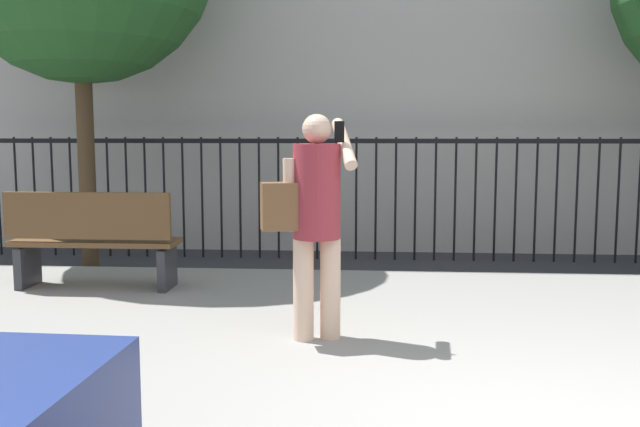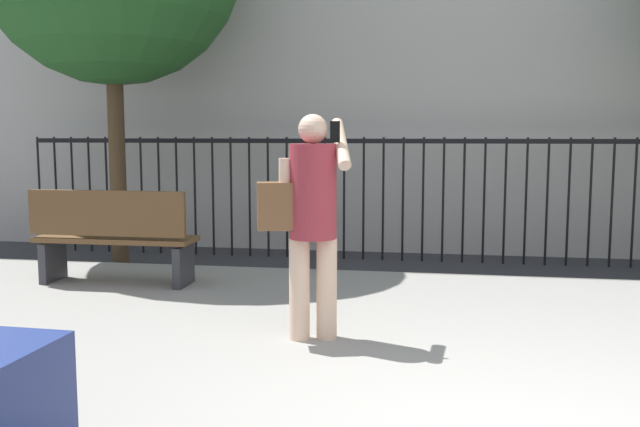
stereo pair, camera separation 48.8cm
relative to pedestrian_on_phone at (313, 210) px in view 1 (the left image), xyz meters
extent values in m
cube|color=gray|center=(1.36, 0.37, -1.02)|extent=(28.00, 4.40, 0.15)
cube|color=black|center=(1.36, 4.07, 0.45)|extent=(12.00, 0.04, 0.06)
cylinder|color=black|center=(-4.38, 4.07, -0.30)|extent=(0.03, 0.03, 1.60)
cylinder|color=black|center=(-4.12, 4.07, -0.30)|extent=(0.03, 0.03, 1.60)
cylinder|color=black|center=(-3.87, 4.07, -0.30)|extent=(0.03, 0.03, 1.60)
cylinder|color=black|center=(-3.61, 4.07, -0.30)|extent=(0.03, 0.03, 1.60)
cylinder|color=black|center=(-3.36, 4.07, -0.30)|extent=(0.03, 0.03, 1.60)
cylinder|color=black|center=(-3.10, 4.07, -0.30)|extent=(0.03, 0.03, 1.60)
cylinder|color=black|center=(-2.85, 4.07, -0.30)|extent=(0.03, 0.03, 1.60)
cylinder|color=black|center=(-2.59, 4.07, -0.30)|extent=(0.03, 0.03, 1.60)
cylinder|color=black|center=(-2.34, 4.07, -0.30)|extent=(0.03, 0.03, 1.60)
cylinder|color=black|center=(-2.08, 4.07, -0.30)|extent=(0.03, 0.03, 1.60)
cylinder|color=black|center=(-1.83, 4.07, -0.30)|extent=(0.03, 0.03, 1.60)
cylinder|color=black|center=(-1.57, 4.07, -0.30)|extent=(0.03, 0.03, 1.60)
cylinder|color=black|center=(-1.32, 4.07, -0.30)|extent=(0.03, 0.03, 1.60)
cylinder|color=black|center=(-1.06, 4.07, -0.30)|extent=(0.03, 0.03, 1.60)
cylinder|color=black|center=(-0.81, 4.07, -0.30)|extent=(0.03, 0.03, 1.60)
cylinder|color=black|center=(-0.55, 4.07, -0.30)|extent=(0.03, 0.03, 1.60)
cylinder|color=black|center=(-0.30, 4.07, -0.30)|extent=(0.03, 0.03, 1.60)
cylinder|color=black|center=(-0.04, 4.07, -0.30)|extent=(0.03, 0.03, 1.60)
cylinder|color=black|center=(0.22, 4.07, -0.30)|extent=(0.03, 0.03, 1.60)
cylinder|color=black|center=(0.47, 4.07, -0.30)|extent=(0.03, 0.03, 1.60)
cylinder|color=black|center=(0.73, 4.07, -0.30)|extent=(0.03, 0.03, 1.60)
cylinder|color=black|center=(0.98, 4.07, -0.30)|extent=(0.03, 0.03, 1.60)
cylinder|color=black|center=(1.24, 4.07, -0.30)|extent=(0.03, 0.03, 1.60)
cylinder|color=black|center=(1.49, 4.07, -0.30)|extent=(0.03, 0.03, 1.60)
cylinder|color=black|center=(1.75, 4.07, -0.30)|extent=(0.03, 0.03, 1.60)
cylinder|color=black|center=(2.00, 4.07, -0.30)|extent=(0.03, 0.03, 1.60)
cylinder|color=black|center=(2.26, 4.07, -0.30)|extent=(0.03, 0.03, 1.60)
cylinder|color=black|center=(2.51, 4.07, -0.30)|extent=(0.03, 0.03, 1.60)
cylinder|color=black|center=(2.77, 4.07, -0.30)|extent=(0.03, 0.03, 1.60)
cylinder|color=black|center=(3.02, 4.07, -0.30)|extent=(0.03, 0.03, 1.60)
cylinder|color=black|center=(3.28, 4.07, -0.30)|extent=(0.03, 0.03, 1.60)
cylinder|color=black|center=(3.53, 4.07, -0.30)|extent=(0.03, 0.03, 1.60)
cylinder|color=black|center=(3.79, 4.07, -0.30)|extent=(0.03, 0.03, 1.60)
cylinder|color=beige|center=(0.12, 0.04, -0.58)|extent=(0.15, 0.15, 0.74)
cylinder|color=beige|center=(-0.07, -0.02, -0.58)|extent=(0.15, 0.15, 0.74)
cylinder|color=#992D38|center=(0.03, 0.01, 0.14)|extent=(0.42, 0.42, 0.68)
sphere|color=beige|center=(0.03, 0.01, 0.58)|extent=(0.21, 0.21, 0.21)
cylinder|color=beige|center=(0.22, 0.06, 0.48)|extent=(0.22, 0.48, 0.37)
cylinder|color=beige|center=(-0.17, -0.05, 0.12)|extent=(0.09, 0.09, 0.52)
cube|color=black|center=(0.19, -0.01, 0.56)|extent=(0.07, 0.03, 0.15)
cube|color=brown|center=(-0.22, -0.06, 0.04)|extent=(0.31, 0.23, 0.34)
cube|color=brown|center=(-2.25, 1.53, -0.50)|extent=(1.60, 0.45, 0.05)
cube|color=brown|center=(-2.25, 1.34, -0.22)|extent=(1.60, 0.06, 0.44)
cube|color=#333338|center=(-2.95, 1.53, -0.75)|extent=(0.08, 0.41, 0.40)
cube|color=#333338|center=(-1.55, 1.53, -0.75)|extent=(0.08, 0.41, 0.40)
cylinder|color=#4C3823|center=(-3.00, 3.15, 0.38)|extent=(0.20, 0.20, 2.95)
camera|label=1|loc=(0.42, -4.91, 0.55)|focal=38.80mm
camera|label=2|loc=(0.90, -4.85, 0.55)|focal=38.80mm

